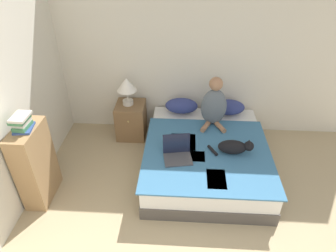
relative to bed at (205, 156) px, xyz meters
The scene contains 11 objects.
wall_back 1.49m from the bed, 96.64° to the left, with size 5.20×0.05×2.55m.
bed is the anchor object (origin of this frame).
pillow_near 0.93m from the bed, 114.38° to the left, with size 0.50×0.30×0.22m.
pillow_far 0.93m from the bed, 65.59° to the left, with size 0.50×0.30×0.22m.
person_sitting 0.73m from the bed, 78.00° to the left, with size 0.37×0.36×0.74m.
cat_tabby 0.49m from the bed, 26.99° to the right, with size 0.58×0.20×0.20m.
laptop_open 0.56m from the bed, 141.89° to the right, with size 0.39×0.37×0.27m.
nightstand 1.37m from the bed, 147.49° to the left, with size 0.44×0.48×0.57m.
table_lamp 1.54m from the bed, 147.76° to the left, with size 0.30×0.30×0.44m.
bookshelf 2.18m from the bed, 163.09° to the right, with size 0.26×0.56×1.02m.
book_stack_top 2.33m from the bed, 162.98° to the right, with size 0.21×0.25×0.17m.
Camera 1 is at (-0.21, -0.51, 2.89)m, focal length 32.00 mm.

